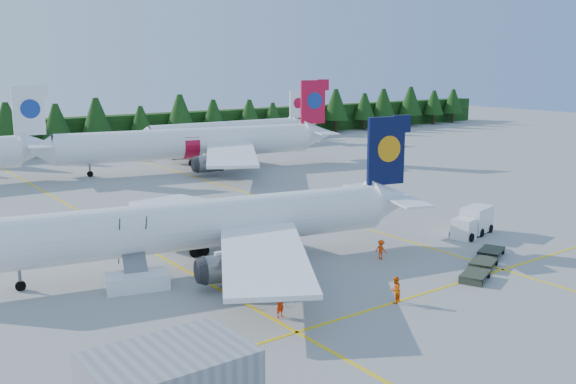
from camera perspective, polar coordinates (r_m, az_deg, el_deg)
ground at (r=52.00m, az=9.24°, el=-6.37°), size 320.00×320.00×0.00m
taxi_stripe_a at (r=60.74m, az=-14.13°, el=-3.96°), size 0.25×120.00×0.01m
taxi_stripe_b at (r=70.35m, az=1.11°, el=-1.51°), size 0.25×120.00×0.01m
taxi_stripe_cross at (r=48.22m, az=14.35°, el=-8.02°), size 80.00×0.25×0.01m
treeline_hedge at (r=122.53m, az=-19.13°, el=4.84°), size 220.00×4.00×6.00m
airliner_navy at (r=49.99m, az=-9.41°, el=-3.09°), size 38.07×31.01×11.19m
airliner_red at (r=96.34m, az=-9.23°, el=4.23°), size 44.25×36.05×13.01m
airliner_far_right at (r=121.11m, az=-6.03°, el=5.45°), size 35.46×5.05×10.31m
airstairs at (r=47.28m, az=-13.31°, el=-7.28°), size 4.79×6.50×3.90m
service_truck at (r=61.90m, az=16.04°, el=-2.58°), size 5.54×3.09×2.53m
dolly_train at (r=52.72m, az=17.01°, el=-5.91°), size 9.23×5.72×0.16m
uld_pair at (r=51.34m, az=-2.63°, el=-5.25°), size 4.66×2.93×1.54m
crew_a at (r=40.88m, az=-0.69°, el=-9.92°), size 0.73×0.56×1.78m
crew_b at (r=43.79m, az=9.52°, el=-8.58°), size 1.07×0.97×1.80m
crew_c at (r=52.97m, az=8.27°, el=-5.09°), size 0.61×0.76×1.62m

